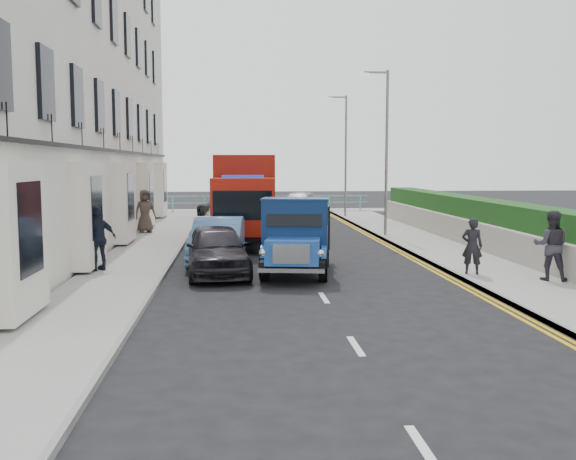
# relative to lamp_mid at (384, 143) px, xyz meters

# --- Properties ---
(ground) EXTENTS (120.00, 120.00, 0.00)m
(ground) POSITION_rel_lamp_mid_xyz_m (-4.18, -14.00, -4.00)
(ground) COLOR black
(ground) RESTS_ON ground
(pavement_west) EXTENTS (2.40, 38.00, 0.12)m
(pavement_west) POSITION_rel_lamp_mid_xyz_m (-9.38, -5.00, -3.94)
(pavement_west) COLOR gray
(pavement_west) RESTS_ON ground
(pavement_east) EXTENTS (2.60, 38.00, 0.12)m
(pavement_east) POSITION_rel_lamp_mid_xyz_m (1.12, -5.00, -3.94)
(pavement_east) COLOR gray
(pavement_east) RESTS_ON ground
(promenade) EXTENTS (30.00, 2.50, 0.12)m
(promenade) POSITION_rel_lamp_mid_xyz_m (-4.18, 15.00, -3.94)
(promenade) COLOR gray
(promenade) RESTS_ON ground
(sea_plane) EXTENTS (120.00, 120.00, 0.00)m
(sea_plane) POSITION_rel_lamp_mid_xyz_m (-4.18, 46.00, -4.00)
(sea_plane) COLOR slate
(sea_plane) RESTS_ON ground
(terrace_west) EXTENTS (6.31, 30.20, 14.25)m
(terrace_west) POSITION_rel_lamp_mid_xyz_m (-13.65, -1.00, 3.17)
(terrace_west) COLOR white
(terrace_west) RESTS_ON ground
(garden_east) EXTENTS (1.45, 28.00, 1.75)m
(garden_east) POSITION_rel_lamp_mid_xyz_m (3.03, -5.00, -3.10)
(garden_east) COLOR #B2AD9E
(garden_east) RESTS_ON ground
(seafront_railing) EXTENTS (13.00, 0.08, 1.11)m
(seafront_railing) POSITION_rel_lamp_mid_xyz_m (-4.18, 14.20, -3.42)
(seafront_railing) COLOR #59B2A5
(seafront_railing) RESTS_ON ground
(lamp_mid) EXTENTS (1.23, 0.18, 7.00)m
(lamp_mid) POSITION_rel_lamp_mid_xyz_m (0.00, 0.00, 0.00)
(lamp_mid) COLOR slate
(lamp_mid) RESTS_ON ground
(lamp_far) EXTENTS (1.23, 0.18, 7.00)m
(lamp_far) POSITION_rel_lamp_mid_xyz_m (0.00, 10.00, 0.00)
(lamp_far) COLOR slate
(lamp_far) RESTS_ON ground
(bedford_lorry) EXTENTS (2.47, 4.76, 2.16)m
(bedford_lorry) POSITION_rel_lamp_mid_xyz_m (-4.56, -9.03, -3.00)
(bedford_lorry) COLOR black
(bedford_lorry) RESTS_ON ground
(red_lorry) EXTENTS (2.55, 6.70, 3.46)m
(red_lorry) POSITION_rel_lamp_mid_xyz_m (-5.82, -1.48, -2.16)
(red_lorry) COLOR black
(red_lorry) RESTS_ON ground
(parked_car_front) EXTENTS (2.12, 4.36, 1.43)m
(parked_car_front) POSITION_rel_lamp_mid_xyz_m (-6.78, -8.61, -3.28)
(parked_car_front) COLOR black
(parked_car_front) RESTS_ON ground
(parked_car_mid) EXTENTS (1.81, 4.44, 1.43)m
(parked_car_mid) POSITION_rel_lamp_mid_xyz_m (-6.78, -6.38, -3.28)
(parked_car_mid) COLOR #5783BA
(parked_car_mid) RESTS_ON ground
(parked_car_rear) EXTENTS (2.41, 4.80, 1.34)m
(parked_car_rear) POSITION_rel_lamp_mid_xyz_m (-6.78, -2.00, -3.33)
(parked_car_rear) COLOR #A4A3A8
(parked_car_rear) RESTS_ON ground
(seafront_car_left) EXTENTS (3.63, 5.25, 1.33)m
(seafront_car_left) POSITION_rel_lamp_mid_xyz_m (-6.81, 8.40, -3.33)
(seafront_car_left) COLOR black
(seafront_car_left) RESTS_ON ground
(seafront_car_right) EXTENTS (3.10, 4.82, 1.53)m
(seafront_car_right) POSITION_rel_lamp_mid_xyz_m (-2.42, 11.36, -3.23)
(seafront_car_right) COLOR #B2B1B6
(seafront_car_right) RESTS_ON ground
(pedestrian_east_near) EXTENTS (0.65, 0.52, 1.54)m
(pedestrian_east_near) POSITION_rel_lamp_mid_xyz_m (0.22, -9.74, -3.10)
(pedestrian_east_near) COLOR black
(pedestrian_east_near) RESTS_ON pavement_east
(pedestrian_east_far) EXTENTS (1.09, 0.99, 1.82)m
(pedestrian_east_far) POSITION_rel_lamp_mid_xyz_m (1.92, -10.81, -2.97)
(pedestrian_east_far) COLOR #312D37
(pedestrian_east_far) RESTS_ON pavement_east
(pedestrian_west_near) EXTENTS (1.10, 1.02, 1.81)m
(pedestrian_west_near) POSITION_rel_lamp_mid_xyz_m (-10.09, -8.31, -2.97)
(pedestrian_west_near) COLOR black
(pedestrian_west_near) RESTS_ON pavement_west
(pedestrian_west_far) EXTENTS (1.09, 0.93, 1.89)m
(pedestrian_west_far) POSITION_rel_lamp_mid_xyz_m (-10.18, 1.78, -2.93)
(pedestrian_west_far) COLOR #41372F
(pedestrian_west_far) RESTS_ON pavement_west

